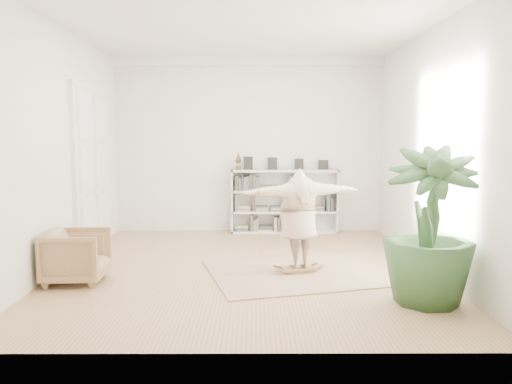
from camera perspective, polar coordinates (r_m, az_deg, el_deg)
floor at (r=7.66m, az=-1.15°, el=-8.65°), size 6.00×6.00×0.00m
room_shell at (r=10.45m, az=-0.92°, el=14.78°), size 6.00×6.00×6.00m
doors at (r=9.16m, az=-18.20°, el=2.40°), size 0.09×1.78×2.92m
bookshelf at (r=10.32m, az=3.23°, el=-1.13°), size 2.20×0.35×1.64m
armchair at (r=7.28m, az=-19.82°, el=-6.91°), size 0.82×0.80×0.72m
rug at (r=7.40m, az=4.82°, el=-9.13°), size 2.93×2.58×0.02m
rocker_board at (r=7.39m, az=4.83°, el=-8.73°), size 0.53×0.39×0.10m
person at (r=7.22m, az=4.89°, el=-2.76°), size 1.84×0.93×1.45m
houseplant at (r=6.23m, az=19.15°, el=-3.63°), size 1.26×1.26×1.89m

